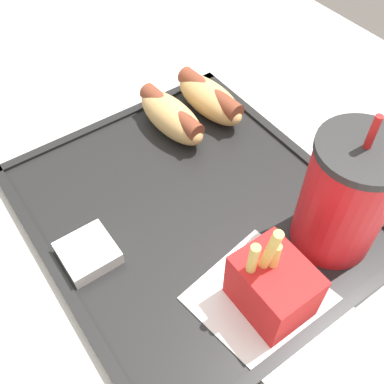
# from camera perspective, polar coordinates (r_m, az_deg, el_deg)

# --- Properties ---
(dining_table) EXTENTS (1.32, 1.00, 0.72)m
(dining_table) POSITION_cam_1_polar(r_m,az_deg,el_deg) (0.85, -2.86, -16.55)
(dining_table) COLOR beige
(dining_table) RESTS_ON ground_plane
(food_tray) EXTENTS (0.39, 0.34, 0.01)m
(food_tray) POSITION_cam_1_polar(r_m,az_deg,el_deg) (0.52, -0.00, -2.39)
(food_tray) COLOR black
(food_tray) RESTS_ON dining_table
(paper_napkin) EXTENTS (0.16, 0.14, 0.00)m
(paper_napkin) POSITION_cam_1_polar(r_m,az_deg,el_deg) (0.46, 9.76, -14.15)
(paper_napkin) COLOR white
(paper_napkin) RESTS_ON food_tray
(soda_cup) EXTENTS (0.09, 0.09, 0.17)m
(soda_cup) POSITION_cam_1_polar(r_m,az_deg,el_deg) (0.47, 18.91, -0.56)
(soda_cup) COLOR red
(soda_cup) RESTS_ON food_tray
(hot_dog_far) EXTENTS (0.12, 0.06, 0.05)m
(hot_dog_far) POSITION_cam_1_polar(r_m,az_deg,el_deg) (0.62, 2.26, 11.84)
(hot_dog_far) COLOR tan
(hot_dog_far) RESTS_ON food_tray
(hot_dog_near) EXTENTS (0.12, 0.05, 0.05)m
(hot_dog_near) POSITION_cam_1_polar(r_m,az_deg,el_deg) (0.59, -2.65, 9.63)
(hot_dog_near) COLOR tan
(hot_dog_near) RESTS_ON food_tray
(fries_carton) EXTENTS (0.07, 0.06, 0.12)m
(fries_carton) POSITION_cam_1_polar(r_m,az_deg,el_deg) (0.43, 10.15, -11.66)
(fries_carton) COLOR red
(fries_carton) RESTS_ON food_tray
(sauce_cup_mayo) EXTENTS (0.06, 0.06, 0.02)m
(sauce_cup_mayo) POSITION_cam_1_polar(r_m,az_deg,el_deg) (0.49, -13.07, -7.49)
(sauce_cup_mayo) COLOR silver
(sauce_cup_mayo) RESTS_ON food_tray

